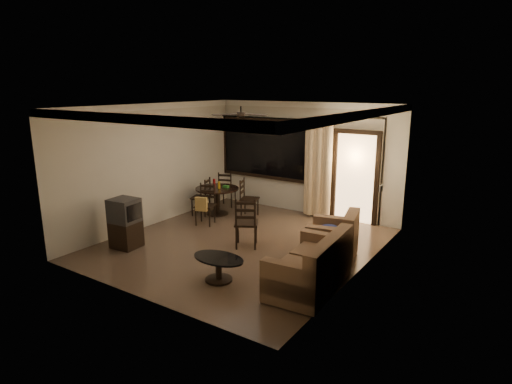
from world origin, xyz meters
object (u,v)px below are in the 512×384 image
Objects in this scene: dining_chair_south at (205,212)px; tv_cabinet at (125,223)px; dining_chair_north at (227,196)px; side_chair at (246,232)px; dining_table at (217,193)px; sofa at (313,268)px; armchair at (335,239)px; dining_chair_west at (201,204)px; dining_chair_east at (249,205)px; coffee_table at (219,265)px.

tv_cabinet is at bearing -119.79° from dining_chair_south.
dining_chair_north is 0.91× the size of side_chair.
dining_table is 2.41m from side_chair.
tv_cabinet is 3.99m from sofa.
dining_chair_south reaches higher than armchair.
dining_chair_west reaches higher than dining_table.
dining_table is 1.05× the size of side_chair.
dining_table is 0.83m from dining_chair_north.
dining_chair_west is at bearing 117.84° from dining_chair_south.
dining_chair_north is at bearing 87.03° from tv_cabinet.
dining_chair_east is 3.10m from armchair.
sofa is at bearing 123.59° from dining_chair_north.
dining_table is at bearing 90.14° from dining_chair_north.
dining_chair_east is 1.20m from dining_chair_south.
dining_table is 0.48m from dining_chair_west.
sofa is (4.11, -3.15, 0.07)m from dining_chair_north.
armchair is (-0.23, 1.43, 0.01)m from sofa.
dining_chair_south and dining_chair_north have the same top height.
armchair is 1.79m from side_chair.
dining_chair_north reaches higher than armchair.
dining_chair_south is 3.05m from coffee_table.
sofa reaches higher than dining_table.
dining_table is 3.85m from coffee_table.
dining_chair_east is 1.01× the size of coffee_table.
tv_cabinet reaches higher than sofa.
dining_chair_east and dining_chair_south have the same top height.
tv_cabinet reaches higher than dining_table.
dining_chair_south is 0.94× the size of tv_cabinet.
dining_chair_east is 2.06m from side_chair.
dining_chair_east is 1.00× the size of dining_chair_north.
dining_chair_west is at bearing -58.90° from side_chair.
dining_table is 0.89m from dining_chair_south.
tv_cabinet is 2.53m from coffee_table.
dining_table reaches higher than coffee_table.
dining_chair_east is (1.09, 0.54, 0.00)m from dining_chair_west.
dining_chair_west is 3.84m from coffee_table.
dining_table is 1.15× the size of dining_chair_north.
tv_cabinet is 1.07× the size of coffee_table.
tv_cabinet is at bearing 175.90° from coffee_table.
dining_chair_east reaches higher than armchair.
armchair is (3.88, -1.72, 0.08)m from dining_chair_north.
dining_chair_west is 1.02m from dining_chair_north.
tv_cabinet is at bearing -14.66° from dining_chair_west.
tv_cabinet is at bearing 144.85° from dining_chair_east.
dining_chair_south is at bearing 27.84° from dining_chair_west.
dining_chair_east is at bearing 134.79° from sofa.
dining_chair_east is at bearing 68.41° from tv_cabinet.
dining_chair_south is at bearing -52.25° from side_chair.
coffee_table is at bearing -162.04° from sofa.
tv_cabinet is (0.19, -2.54, 0.22)m from dining_chair_west.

